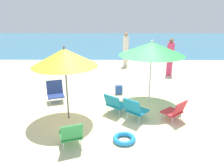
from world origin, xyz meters
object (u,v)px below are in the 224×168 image
Objects in this scene: beach_chair_d at (135,109)px; person_a at (170,57)px; umbrella_yellow at (65,57)px; swim_ring at (124,139)px; beach_bag at (119,90)px; beach_chair_c at (55,91)px; beach_chair_a at (175,110)px; beach_chair_b at (71,134)px; beach_chair_e at (115,103)px; person_b at (126,49)px; umbrella_green at (152,49)px.

beach_chair_d is 4.81m from person_a.
umbrella_yellow is 2.23m from beach_chair_d.
beach_bag is at bearing 91.03° from swim_ring.
beach_chair_c is 1.29× the size of swim_ring.
swim_ring is (-1.37, -0.95, -0.25)m from beach_chair_a.
beach_chair_b is 1.04× the size of beach_chair_c.
beach_chair_b reaches higher than beach_chair_e.
person_b reaches higher than beach_chair_e.
swim_ring is (-2.26, -5.31, -0.77)m from person_a.
swim_ring is (1.46, -1.10, -1.62)m from umbrella_yellow.
beach_chair_b is at bearing 74.16° from beach_chair_a.
beach_chair_d is at bearing -91.33° from beach_chair_e.
beach_chair_a is at bearing 46.95° from person_b.
beach_bag is (2.06, 0.64, -0.17)m from beach_chair_c.
person_a is 3.39m from beach_bag.
umbrella_yellow is (-2.35, -1.10, -0.04)m from umbrella_green.
beach_chair_c is (-3.48, 1.34, 0.02)m from beach_chair_a.
person_a is 5.33× the size of beach_bag.
beach_bag is at bearing 34.88° from beach_chair_e.
swim_ring is (2.11, -2.29, -0.27)m from beach_chair_c.
beach_chair_c is at bearing -162.63° from beach_bag.
beach_chair_c reaches higher than beach_bag.
umbrella_yellow is at bearing 125.48° from beach_chair_d.
beach_chair_b is 1.19m from swim_ring.
person_a is at bearing 16.60° from beach_chair_d.
beach_chair_e is at bearing -49.77° from beach_chair_b.
umbrella_green reaches higher than beach_chair_d.
umbrella_yellow is 2.60× the size of beach_chair_e.
beach_chair_e is (1.27, 0.29, -1.37)m from umbrella_yellow.
person_a reaches higher than beach_chair_c.
person_b is at bearing 34.04° from beach_chair_e.
beach_chair_c is at bearing 1.17° from beach_chair_b.
umbrella_yellow is 2.82× the size of beach_chair_b.
umbrella_yellow is at bearing -137.74° from person_a.
umbrella_yellow reaches higher than beach_chair_e.
beach_chair_c is 3.13m from swim_ring.
umbrella_yellow is at bearing -154.86° from umbrella_green.
beach_bag is (-0.05, 2.94, 0.10)m from swim_ring.
person_b reaches higher than person_a.
person_b is 4.16m from beach_bag.
umbrella_yellow is at bearing 20.31° from person_b.
beach_chair_e is at bearing 97.77° from swim_ring.
umbrella_green is 1.95m from beach_chair_a.
beach_chair_b is at bearing 25.87° from person_b.
beach_chair_d is at bearing 49.13° from beach_chair_a.
person_a is (1.38, 3.11, -0.88)m from umbrella_green.
umbrella_yellow reaches higher than person_b.
beach_bag is at bearing 51.20° from beach_chair_d.
umbrella_green is 1.01× the size of umbrella_yellow.
swim_ring is at bearing 34.54° from person_b.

